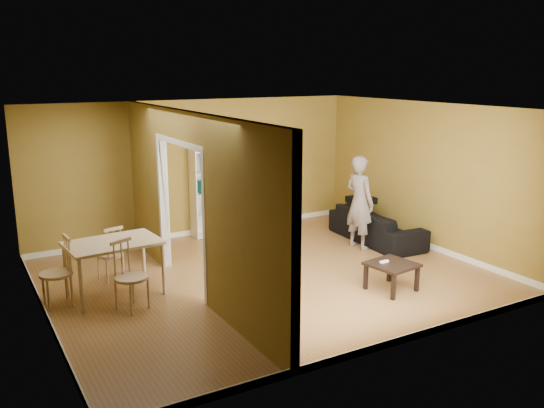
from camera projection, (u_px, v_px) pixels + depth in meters
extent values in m
plane|color=#9F6345|center=(267.00, 277.00, 8.97)|extent=(6.50, 6.50, 0.00)
plane|color=white|center=(267.00, 108.00, 8.37)|extent=(6.50, 6.50, 0.00)
plane|color=olive|center=(197.00, 168.00, 10.99)|extent=(6.50, 0.00, 6.50)
plane|color=olive|center=(388.00, 242.00, 6.34)|extent=(6.50, 0.00, 6.50)
plane|color=olive|center=(38.00, 223.00, 7.10)|extent=(0.00, 5.50, 5.50)
plane|color=olive|center=(426.00, 176.00, 10.23)|extent=(0.00, 5.50, 5.50)
cube|color=black|center=(267.00, 133.00, 11.53)|extent=(0.10, 0.10, 0.10)
imported|color=black|center=(377.00, 221.00, 10.72)|extent=(2.13, 1.01, 0.79)
imported|color=slate|center=(360.00, 194.00, 10.19)|extent=(0.78, 0.64, 1.98)
cube|color=white|center=(193.00, 184.00, 10.80)|extent=(0.02, 0.38, 2.08)
cube|color=white|center=(234.00, 180.00, 11.22)|extent=(0.02, 0.38, 2.08)
cube|color=white|center=(210.00, 180.00, 11.16)|extent=(0.88, 0.02, 2.08)
cube|color=white|center=(215.00, 233.00, 11.24)|extent=(0.84, 0.38, 0.02)
cube|color=white|center=(214.00, 213.00, 11.15)|extent=(0.84, 0.38, 0.02)
cube|color=white|center=(214.00, 192.00, 11.06)|extent=(0.84, 0.38, 0.02)
cube|color=white|center=(213.00, 172.00, 10.96)|extent=(0.84, 0.38, 0.02)
cube|color=white|center=(213.00, 150.00, 10.87)|extent=(0.84, 0.38, 0.02)
cube|color=white|center=(212.00, 129.00, 10.77)|extent=(0.84, 0.38, 0.02)
cube|color=navy|center=(216.00, 207.00, 11.14)|extent=(0.42, 0.27, 0.21)
cube|color=#155A4E|center=(211.00, 186.00, 11.00)|extent=(0.46, 0.30, 0.23)
cube|color=#121653|center=(214.00, 166.00, 10.94)|extent=(0.39, 0.26, 0.20)
cube|color=navy|center=(214.00, 152.00, 10.89)|extent=(0.46, 0.30, 0.24)
cube|color=black|center=(392.00, 264.00, 8.33)|extent=(0.62, 0.62, 0.04)
cube|color=black|center=(389.00, 287.00, 8.03)|extent=(0.05, 0.05, 0.38)
cube|color=black|center=(417.00, 280.00, 8.28)|extent=(0.05, 0.05, 0.38)
cube|color=black|center=(366.00, 276.00, 8.47)|extent=(0.05, 0.05, 0.38)
cube|color=black|center=(393.00, 270.00, 8.72)|extent=(0.05, 0.05, 0.38)
cube|color=white|center=(384.00, 262.00, 8.35)|extent=(0.14, 0.04, 0.03)
cube|color=beige|center=(113.00, 243.00, 8.07)|extent=(1.27, 0.85, 0.04)
cylinder|color=beige|center=(78.00, 286.00, 7.57)|extent=(0.05, 0.05, 0.75)
cylinder|color=beige|center=(163.00, 271.00, 8.13)|extent=(0.05, 0.05, 0.75)
cylinder|color=beige|center=(67.00, 269.00, 8.20)|extent=(0.05, 0.05, 0.75)
cylinder|color=beige|center=(147.00, 256.00, 8.76)|extent=(0.05, 0.05, 0.75)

